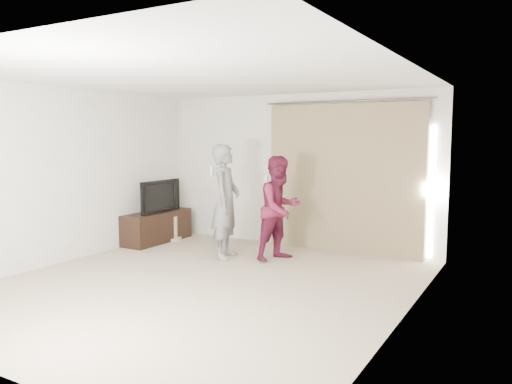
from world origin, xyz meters
TOP-DOWN VIEW (x-y plane):
  - floor at (0.00, 0.00)m, footprint 5.50×5.50m
  - wall_back at (0.00, 2.75)m, footprint 5.00×0.04m
  - wall_left at (-2.50, -0.00)m, footprint 0.04×5.50m
  - ceiling at (0.00, 0.00)m, footprint 5.00×5.50m
  - curtain at (0.91, 2.68)m, footprint 2.80×0.11m
  - tv_console at (-2.27, 1.77)m, footprint 0.49×1.40m
  - tv at (-2.27, 1.77)m, footprint 0.14×1.00m
  - scratching_post at (-2.10, 2.00)m, footprint 0.33×0.33m
  - person_man at (-0.54, 1.39)m, footprint 0.59×0.74m
  - person_woman at (0.25, 1.69)m, footprint 0.84×0.94m

SIDE VIEW (x-z plane):
  - floor at x=0.00m, z-range 0.00..0.00m
  - scratching_post at x=-2.10m, z-range -0.04..0.40m
  - tv_console at x=-2.27m, z-range 0.00..0.54m
  - person_woman at x=0.25m, z-range 0.00..1.59m
  - tv at x=-2.27m, z-range 0.54..1.11m
  - person_man at x=-0.54m, z-range 0.00..1.76m
  - curtain at x=0.91m, z-range -0.02..2.43m
  - wall_left at x=-2.50m, z-range 0.00..2.60m
  - wall_back at x=0.00m, z-range 0.00..2.60m
  - ceiling at x=0.00m, z-range 2.60..2.60m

